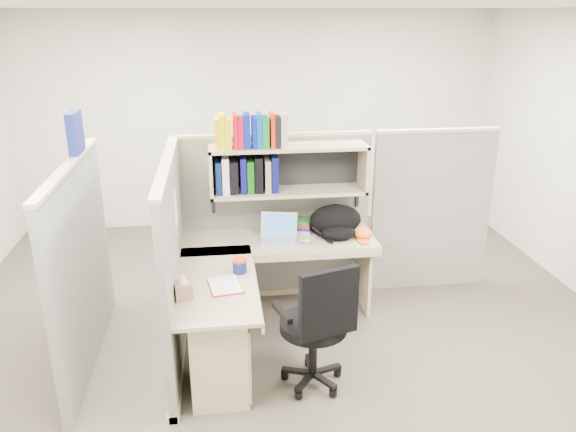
{
  "coord_description": "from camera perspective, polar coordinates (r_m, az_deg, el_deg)",
  "views": [
    {
      "loc": [
        -0.52,
        -4.09,
        2.67
      ],
      "look_at": [
        0.04,
        0.25,
        1.06
      ],
      "focal_mm": 35.0,
      "sensor_mm": 36.0,
      "label": 1
    }
  ],
  "objects": [
    {
      "name": "snack_canister",
      "position": [
        4.44,
        -4.94,
        -5.02
      ],
      "size": [
        0.12,
        0.12,
        0.11
      ],
      "color": "navy",
      "rests_on": "desk"
    },
    {
      "name": "desk",
      "position": [
        4.42,
        -4.96,
        -10.31
      ],
      "size": [
        1.74,
        1.75,
        0.73
      ],
      "color": "tan",
      "rests_on": "ground"
    },
    {
      "name": "backpack",
      "position": [
        5.1,
        4.99,
        -0.6
      ],
      "size": [
        0.5,
        0.4,
        0.28
      ],
      "primitive_type": null,
      "rotation": [
        0.0,
        0.0,
        0.08
      ],
      "color": "black",
      "rests_on": "desk"
    },
    {
      "name": "book_stack",
      "position": [
        5.27,
        1.64,
        -0.88
      ],
      "size": [
        0.22,
        0.26,
        0.1
      ],
      "primitive_type": null,
      "rotation": [
        0.0,
        0.0,
        -0.35
      ],
      "color": "gray",
      "rests_on": "desk"
    },
    {
      "name": "orange_cap",
      "position": [
        5.13,
        7.62,
        -1.74
      ],
      "size": [
        0.2,
        0.23,
        0.09
      ],
      "primitive_type": null,
      "rotation": [
        0.0,
        0.0,
        -0.2
      ],
      "color": "orange",
      "rests_on": "desk"
    },
    {
      "name": "loose_paper",
      "position": [
        4.27,
        -6.4,
        -6.97
      ],
      "size": [
        0.27,
        0.33,
        0.0
      ],
      "primitive_type": null,
      "rotation": [
        0.0,
        0.0,
        0.16
      ],
      "color": "silver",
      "rests_on": "desk"
    },
    {
      "name": "laptop",
      "position": [
        5.0,
        -1.04,
        -1.26
      ],
      "size": [
        0.39,
        0.39,
        0.24
      ],
      "primitive_type": null,
      "rotation": [
        0.0,
        0.0,
        -0.21
      ],
      "color": "silver",
      "rests_on": "desk"
    },
    {
      "name": "ground",
      "position": [
        4.92,
        -0.09,
        -12.77
      ],
      "size": [
        6.0,
        6.0,
        0.0
      ],
      "primitive_type": "plane",
      "color": "#38322B",
      "rests_on": "ground"
    },
    {
      "name": "cubicle",
      "position": [
        4.88,
        -5.05,
        -1.12
      ],
      "size": [
        3.79,
        1.84,
        1.95
      ],
      "color": "slate",
      "rests_on": "ground"
    },
    {
      "name": "room_shell",
      "position": [
        4.26,
        -0.1,
        5.85
      ],
      "size": [
        6.0,
        6.0,
        6.0
      ],
      "color": "beige",
      "rests_on": "ground"
    },
    {
      "name": "mouse",
      "position": [
        4.99,
        1.87,
        -2.55
      ],
      "size": [
        0.11,
        0.09,
        0.04
      ],
      "primitive_type": "ellipsoid",
      "rotation": [
        0.0,
        0.0,
        0.28
      ],
      "color": "#839EBA",
      "rests_on": "desk"
    },
    {
      "name": "tissue_box",
      "position": [
        4.1,
        -10.61,
        -6.98
      ],
      "size": [
        0.15,
        0.15,
        0.19
      ],
      "primitive_type": null,
      "rotation": [
        0.0,
        0.0,
        0.2
      ],
      "color": "#A0775B",
      "rests_on": "desk"
    },
    {
      "name": "task_chair",
      "position": [
        4.22,
        2.85,
        -12.9
      ],
      "size": [
        0.6,
        0.56,
        1.05
      ],
      "color": "black",
      "rests_on": "ground"
    },
    {
      "name": "paper_cup",
      "position": [
        5.18,
        -1.14,
        -1.23
      ],
      "size": [
        0.09,
        0.09,
        0.11
      ],
      "primitive_type": "cylinder",
      "rotation": [
        0.0,
        0.0,
        -0.13
      ],
      "color": "silver",
      "rests_on": "desk"
    }
  ]
}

